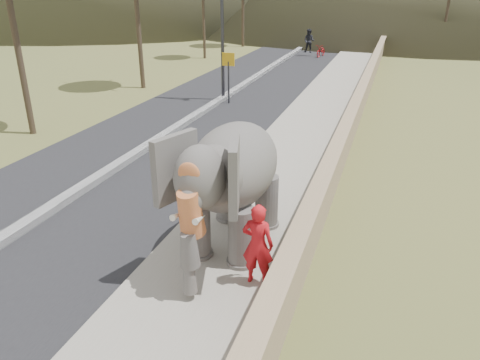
% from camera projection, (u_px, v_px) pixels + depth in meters
% --- Properties ---
extents(ground, '(160.00, 160.00, 0.00)m').
position_uv_depth(ground, '(230.00, 251.00, 10.35)').
color(ground, olive).
rests_on(ground, ground).
extents(road, '(7.00, 120.00, 0.03)m').
position_uv_depth(road, '(199.00, 116.00, 20.51)').
color(road, black).
rests_on(road, ground).
extents(median, '(0.35, 120.00, 0.22)m').
position_uv_depth(median, '(199.00, 114.00, 20.47)').
color(median, black).
rests_on(median, ground).
extents(walkway, '(3.00, 120.00, 0.15)m').
position_uv_depth(walkway, '(312.00, 125.00, 19.04)').
color(walkway, '#9E9687').
rests_on(walkway, ground).
extents(parapet, '(0.30, 120.00, 1.10)m').
position_uv_depth(parapet, '(354.00, 117.00, 18.37)').
color(parapet, tan).
rests_on(parapet, ground).
extents(signboard, '(0.60, 0.08, 2.40)m').
position_uv_depth(signboard, '(228.00, 69.00, 21.94)').
color(signboard, '#2D2D33').
rests_on(signboard, ground).
extents(elephant_and_man, '(2.27, 3.91, 2.79)m').
position_uv_depth(elephant_and_man, '(234.00, 183.00, 9.97)').
color(elephant_and_man, slate).
rests_on(elephant_and_man, ground).
extents(motorcyclist, '(1.88, 1.82, 2.03)m').
position_uv_depth(motorcyclist, '(315.00, 46.00, 35.95)').
color(motorcyclist, '#9C0E12').
rests_on(motorcyclist, ground).
extents(trees, '(48.24, 43.81, 8.75)m').
position_uv_depth(trees, '(387.00, 2.00, 32.76)').
color(trees, '#473828').
rests_on(trees, ground).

